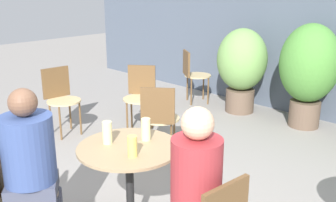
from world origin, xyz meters
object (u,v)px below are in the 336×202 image
object	(u,v)px
bistro_chair_4	(192,71)
beer_glass_0	(132,146)
beer_glass_2	(107,133)
potted_plant_0	(242,64)
cafe_table_near	(130,174)
potted_plant_1	(309,68)
bistro_chair_2	(60,94)
beer_glass_1	(146,129)
seated_person_1	(195,185)
bistro_chair_3	(141,92)
bistro_chair_5	(159,115)
seated_person_0	(32,159)
bistro_chair_0	(13,188)

from	to	relation	value
bistro_chair_4	beer_glass_0	xyz separation A→B (m)	(2.11, -3.05, 0.32)
beer_glass_2	potted_plant_0	size ratio (longest dim) A/B	0.13
cafe_table_near	potted_plant_1	xyz separation A→B (m)	(-0.18, 3.21, 0.26)
bistro_chair_2	potted_plant_1	distance (m)	3.22
bistro_chair_2	beer_glass_1	bearing A→B (deg)	-100.85
potted_plant_0	potted_plant_1	size ratio (longest dim) A/B	0.90
beer_glass_1	potted_plant_1	distance (m)	3.05
potted_plant_1	bistro_chair_2	bearing A→B (deg)	-131.53
potted_plant_0	seated_person_1	bearing A→B (deg)	-60.14
bistro_chair_3	beer_glass_2	bearing A→B (deg)	-85.58
bistro_chair_5	bistro_chair_4	bearing A→B (deg)	-95.56
seated_person_0	beer_glass_1	size ratio (longest dim) A/B	7.28
bistro_chair_4	potted_plant_0	xyz separation A→B (m)	(0.80, 0.17, 0.21)
bistro_chair_2	beer_glass_2	xyz separation A→B (m)	(2.16, -0.88, 0.33)
seated_person_0	beer_glass_0	size ratio (longest dim) A/B	8.51
cafe_table_near	bistro_chair_5	xyz separation A→B (m)	(-0.84, 1.12, -0.03)
potted_plant_0	cafe_table_near	bearing A→B (deg)	-69.61
cafe_table_near	bistro_chair_2	distance (m)	2.45
beer_glass_0	beer_glass_1	bearing A→B (deg)	119.34
bistro_chair_0	beer_glass_2	xyz separation A→B (m)	(0.31, 0.60, 0.33)
beer_glass_0	beer_glass_1	world-z (taller)	beer_glass_1
beer_glass_1	beer_glass_2	xyz separation A→B (m)	(-0.15, -0.24, -0.00)
seated_person_1	beer_glass_0	xyz separation A→B (m)	(-0.52, -0.03, 0.10)
bistro_chair_0	seated_person_1	distance (m)	1.30
potted_plant_0	potted_plant_1	world-z (taller)	potted_plant_1
cafe_table_near	potted_plant_1	distance (m)	3.23
beer_glass_2	potted_plant_0	distance (m)	3.36
bistro_chair_0	bistro_chair_5	size ratio (longest dim) A/B	1.00
potted_plant_0	bistro_chair_5	bearing A→B (deg)	-80.83
bistro_chair_5	beer_glass_1	world-z (taller)	beer_glass_1
bistro_chair_5	cafe_table_near	bearing A→B (deg)	89.72
bistro_chair_2	seated_person_1	size ratio (longest dim) A/B	0.69
bistro_chair_4	beer_glass_1	bearing A→B (deg)	160.05
beer_glass_1	potted_plant_0	size ratio (longest dim) A/B	0.14
beer_glass_1	beer_glass_2	distance (m)	0.28
bistro_chair_0	cafe_table_near	bearing A→B (deg)	-90.00
cafe_table_near	potted_plant_0	bearing A→B (deg)	110.39
bistro_chair_3	seated_person_1	bearing A→B (deg)	-73.17
seated_person_1	beer_glass_1	world-z (taller)	seated_person_1
bistro_chair_2	potted_plant_0	bearing A→B (deg)	-21.54
seated_person_0	bistro_chair_2	bearing A→B (deg)	-0.33
cafe_table_near	seated_person_0	distance (m)	0.69
bistro_chair_5	beer_glass_1	size ratio (longest dim) A/B	5.01
seated_person_0	seated_person_1	world-z (taller)	same
cafe_table_near	bistro_chair_4	xyz separation A→B (m)	(-1.97, 2.96, -0.03)
beer_glass_2	beer_glass_0	bearing A→B (deg)	-3.27
bistro_chair_4	potted_plant_1	xyz separation A→B (m)	(1.78, 0.25, 0.29)
bistro_chair_3	beer_glass_0	bearing A→B (deg)	-80.77
bistro_chair_2	beer_glass_0	world-z (taller)	beer_glass_0
bistro_chair_0	beer_glass_0	size ratio (longest dim) A/B	5.85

